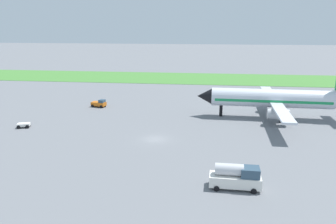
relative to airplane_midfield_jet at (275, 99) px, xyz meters
The scene contains 6 objects.
ground_plane 29.81m from the airplane_midfield_jet, 144.21° to the right, with size 600.00×600.00×0.00m, color slate.
grass_taxiway_strip 59.80m from the airplane_midfield_jet, 113.64° to the left, with size 360.00×28.00×0.08m, color #478438.
airplane_midfield_jet is the anchor object (origin of this frame).
fuel_truck_near_gate 36.36m from the airplane_midfield_jet, 107.04° to the right, with size 6.56×2.79×3.29m.
baggage_cart_midfield 53.46m from the airplane_midfield_jet, 165.27° to the right, with size 2.79×2.37×0.90m.
pushback_tug_by_runway 42.47m from the airplane_midfield_jet, behind, with size 3.92×2.74×1.95m.
Camera 1 is at (9.61, -57.48, 20.41)m, focal length 35.97 mm.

